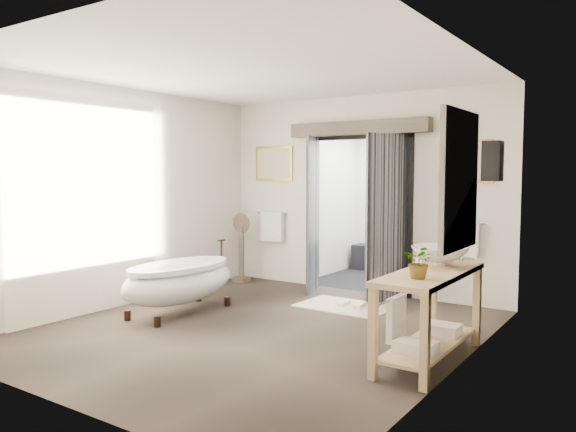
% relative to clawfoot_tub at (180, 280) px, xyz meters
% --- Properties ---
extents(ground_plane, '(5.00, 5.00, 0.00)m').
position_rel_clawfoot_tub_xyz_m(ground_plane, '(1.28, -0.05, -0.42)').
color(ground_plane, '#4F4134').
extents(room_shell, '(4.52, 5.02, 2.91)m').
position_rel_clawfoot_tub_xyz_m(room_shell, '(1.24, -0.18, 1.44)').
color(room_shell, beige).
rests_on(room_shell, ground_plane).
extents(shower_room, '(2.22, 2.01, 2.51)m').
position_rel_clawfoot_tub_xyz_m(shower_room, '(1.28, 3.95, 0.49)').
color(shower_room, black).
rests_on(shower_room, ground_plane).
extents(back_wall_dressing, '(3.82, 0.78, 2.52)m').
position_rel_clawfoot_tub_xyz_m(back_wall_dressing, '(1.28, 2.27, 1.15)').
color(back_wall_dressing, black).
rests_on(back_wall_dressing, ground_plane).
extents(clawfoot_tub, '(0.78, 1.75, 0.85)m').
position_rel_clawfoot_tub_xyz_m(clawfoot_tub, '(0.00, 0.00, 0.00)').
color(clawfoot_tub, black).
rests_on(clawfoot_tub, ground_plane).
extents(vanity, '(0.57, 1.60, 0.85)m').
position_rel_clawfoot_tub_xyz_m(vanity, '(3.23, -0.01, 0.09)').
color(vanity, tan).
rests_on(vanity, ground_plane).
extents(pedestal_mirror, '(0.33, 0.21, 1.12)m').
position_rel_clawfoot_tub_xyz_m(pedestal_mirror, '(-0.65, 2.05, 0.06)').
color(pedestal_mirror, brown).
rests_on(pedestal_mirror, ground_plane).
extents(rug, '(1.22, 0.83, 0.01)m').
position_rel_clawfoot_tub_xyz_m(rug, '(1.58, 1.46, -0.41)').
color(rug, beige).
rests_on(rug, ground_plane).
extents(slippers, '(0.36, 0.27, 0.05)m').
position_rel_clawfoot_tub_xyz_m(slippers, '(1.65, 1.50, -0.38)').
color(slippers, '#EFE1CB').
rests_on(slippers, rug).
extents(basin, '(0.70, 0.70, 0.19)m').
position_rel_clawfoot_tub_xyz_m(basin, '(3.21, 0.38, 0.53)').
color(basin, white).
rests_on(basin, vanity).
extents(plant, '(0.30, 0.26, 0.30)m').
position_rel_clawfoot_tub_xyz_m(plant, '(3.30, -0.40, 0.58)').
color(plant, gray).
rests_on(plant, vanity).
extents(soap_bottle_a, '(0.10, 0.10, 0.17)m').
position_rel_clawfoot_tub_xyz_m(soap_bottle_a, '(3.16, 0.02, 0.52)').
color(soap_bottle_a, gray).
rests_on(soap_bottle_a, vanity).
extents(soap_bottle_b, '(0.13, 0.13, 0.16)m').
position_rel_clawfoot_tub_xyz_m(soap_bottle_b, '(3.17, 0.68, 0.51)').
color(soap_bottle_b, gray).
rests_on(soap_bottle_b, vanity).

